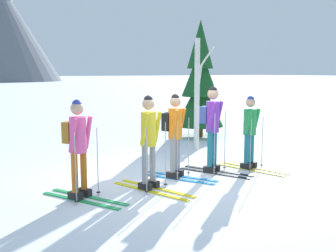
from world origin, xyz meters
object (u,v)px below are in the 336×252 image
at_px(skier_in_purple, 212,123).
at_px(skier_in_orange, 175,131).
at_px(skier_in_yellow, 149,139).
at_px(birch_tree_tall, 197,93).
at_px(skier_in_pink, 78,144).
at_px(skier_in_green, 250,130).
at_px(pine_tree_near, 200,84).

bearing_deg(skier_in_purple, skier_in_orange, 177.57).
height_order(skier_in_yellow, skier_in_orange, skier_in_yellow).
distance_m(skier_in_orange, skier_in_purple, 0.93).
bearing_deg(skier_in_purple, birch_tree_tall, 61.82).
xyz_separation_m(skier_in_pink, skier_in_green, (3.90, -0.04, -0.07)).
bearing_deg(skier_in_orange, birch_tree_tall, 45.19).
bearing_deg(skier_in_pink, skier_in_yellow, -8.50).
height_order(skier_in_green, pine_tree_near, pine_tree_near).
distance_m(skier_in_purple, birch_tree_tall, 2.44).
distance_m(skier_in_orange, skier_in_green, 1.84).
bearing_deg(skier_in_yellow, birch_tree_tall, 40.86).
bearing_deg(skier_in_purple, pine_tree_near, 57.05).
bearing_deg(pine_tree_near, skier_in_purple, -122.95).
xyz_separation_m(skier_in_purple, skier_in_green, (0.89, -0.23, -0.18)).
distance_m(skier_in_yellow, skier_in_green, 2.64).
distance_m(skier_in_yellow, skier_in_orange, 0.92).
relative_size(skier_in_pink, skier_in_green, 1.04).
bearing_deg(pine_tree_near, skier_in_green, -111.27).
relative_size(skier_in_yellow, pine_tree_near, 0.45).
relative_size(skier_in_yellow, skier_in_purple, 0.94).
distance_m(skier_in_orange, birch_tree_tall, 2.97).
height_order(skier_in_green, birch_tree_tall, birch_tree_tall).
bearing_deg(skier_in_pink, skier_in_purple, 3.64).
xyz_separation_m(skier_in_purple, pine_tree_near, (2.45, 3.78, 0.69)).
distance_m(skier_in_purple, pine_tree_near, 4.56).
relative_size(skier_in_yellow, birch_tree_tall, 0.57).
distance_m(skier_in_yellow, birch_tree_tall, 3.85).
xyz_separation_m(skier_in_purple, birch_tree_tall, (1.13, 2.10, 0.51)).
relative_size(skier_in_orange, skier_in_green, 1.05).
relative_size(skier_in_yellow, skier_in_orange, 1.01).
xyz_separation_m(skier_in_yellow, skier_in_green, (2.63, 0.15, -0.07)).
bearing_deg(skier_in_green, pine_tree_near, 68.73).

